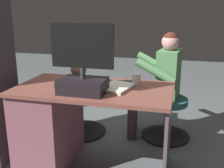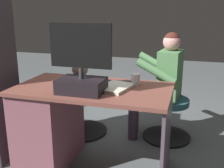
% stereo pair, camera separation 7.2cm
% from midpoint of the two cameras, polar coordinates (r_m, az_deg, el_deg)
% --- Properties ---
extents(ground_plane, '(10.00, 10.00, 0.00)m').
position_cam_midpoint_polar(ground_plane, '(2.76, -0.70, -13.51)').
color(ground_plane, '#5A6062').
extents(desk, '(1.26, 0.69, 0.73)m').
position_cam_midpoint_polar(desk, '(2.44, -10.11, -7.61)').
color(desk, brown).
rests_on(desk, ground_plane).
extents(monitor, '(0.47, 0.24, 0.52)m').
position_cam_midpoint_polar(monitor, '(2.04, -5.42, 2.23)').
color(monitor, black).
rests_on(monitor, desk).
extents(keyboard, '(0.42, 0.14, 0.02)m').
position_cam_midpoint_polar(keyboard, '(2.30, -0.22, 0.27)').
color(keyboard, black).
rests_on(keyboard, desk).
extents(computer_mouse, '(0.06, 0.10, 0.04)m').
position_cam_midpoint_polar(computer_mouse, '(2.40, -6.66, 1.03)').
color(computer_mouse, '#241F2E').
rests_on(computer_mouse, desk).
extents(cup, '(0.07, 0.07, 0.10)m').
position_cam_midpoint_polar(cup, '(2.24, 5.84, 0.88)').
color(cup, white).
rests_on(cup, desk).
extents(tv_remote, '(0.12, 0.15, 0.02)m').
position_cam_midpoint_polar(tv_remote, '(2.28, -9.28, -0.09)').
color(tv_remote, black).
rests_on(tv_remote, desk).
extents(notebook_binder, '(0.28, 0.34, 0.02)m').
position_cam_midpoint_polar(notebook_binder, '(2.16, 1.66, -0.69)').
color(notebook_binder, beige).
rests_on(notebook_binder, desk).
extents(office_chair_teddy, '(0.56, 0.56, 0.44)m').
position_cam_midpoint_polar(office_chair_teddy, '(3.04, -5.73, -5.72)').
color(office_chair_teddy, black).
rests_on(office_chair_teddy, ground_plane).
extents(teddy_bear, '(0.26, 0.27, 0.38)m').
position_cam_midpoint_polar(teddy_bear, '(2.94, -5.82, 1.06)').
color(teddy_bear, '#8F6D56').
rests_on(teddy_bear, office_chair_teddy).
extents(visitor_chair, '(0.51, 0.51, 0.44)m').
position_cam_midpoint_polar(visitor_chair, '(2.95, 12.16, -6.32)').
color(visitor_chair, black).
rests_on(visitor_chair, ground_plane).
extents(person, '(0.53, 0.52, 1.11)m').
position_cam_midpoint_polar(person, '(2.83, 10.94, 1.05)').
color(person, '#50814E').
rests_on(person, ground_plane).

